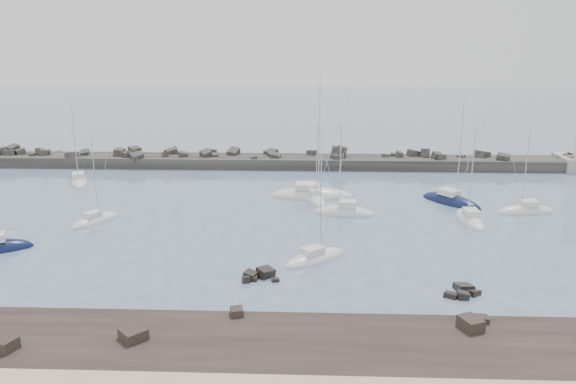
{
  "coord_description": "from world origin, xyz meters",
  "views": [
    {
      "loc": [
        0.81,
        -57.34,
        22.08
      ],
      "look_at": [
        -1.87,
        12.0,
        2.68
      ],
      "focal_mm": 35.0,
      "sensor_mm": 36.0,
      "label": 1
    }
  ],
  "objects_px": {
    "sailboat_2": "(95,221)",
    "sailboat_7": "(451,202)",
    "sailboat_4": "(344,213)",
    "sailboat_0": "(79,182)",
    "sailboat_5": "(315,200)",
    "sailboat_8": "(525,212)",
    "sailboat_3": "(312,196)",
    "sailboat_6": "(315,259)",
    "sailboat_9": "(470,220)"
  },
  "relations": [
    {
      "from": "sailboat_5",
      "to": "sailboat_8",
      "type": "bearing_deg",
      "value": -9.43
    },
    {
      "from": "sailboat_0",
      "to": "sailboat_3",
      "type": "height_order",
      "value": "sailboat_3"
    },
    {
      "from": "sailboat_5",
      "to": "sailboat_6",
      "type": "xyz_separation_m",
      "value": [
        -0.16,
        -21.42,
        -0.01
      ]
    },
    {
      "from": "sailboat_0",
      "to": "sailboat_4",
      "type": "xyz_separation_m",
      "value": [
        40.32,
        -14.46,
        0.01
      ]
    },
    {
      "from": "sailboat_2",
      "to": "sailboat_9",
      "type": "relative_size",
      "value": 0.87
    },
    {
      "from": "sailboat_6",
      "to": "sailboat_9",
      "type": "height_order",
      "value": "sailboat_9"
    },
    {
      "from": "sailboat_4",
      "to": "sailboat_6",
      "type": "relative_size",
      "value": 1.05
    },
    {
      "from": "sailboat_2",
      "to": "sailboat_8",
      "type": "xyz_separation_m",
      "value": [
        54.18,
        5.89,
        0.01
      ]
    },
    {
      "from": "sailboat_9",
      "to": "sailboat_0",
      "type": "bearing_deg",
      "value": 163.37
    },
    {
      "from": "sailboat_8",
      "to": "sailboat_9",
      "type": "xyz_separation_m",
      "value": [
        -8.16,
        -3.78,
        0.0
      ]
    },
    {
      "from": "sailboat_0",
      "to": "sailboat_8",
      "type": "height_order",
      "value": "sailboat_0"
    },
    {
      "from": "sailboat_4",
      "to": "sailboat_7",
      "type": "distance_m",
      "value": 15.9
    },
    {
      "from": "sailboat_4",
      "to": "sailboat_7",
      "type": "bearing_deg",
      "value": 20.81
    },
    {
      "from": "sailboat_0",
      "to": "sailboat_6",
      "type": "bearing_deg",
      "value": -39.19
    },
    {
      "from": "sailboat_8",
      "to": "sailboat_9",
      "type": "distance_m",
      "value": 8.99
    },
    {
      "from": "sailboat_0",
      "to": "sailboat_3",
      "type": "bearing_deg",
      "value": -10.19
    },
    {
      "from": "sailboat_0",
      "to": "sailboat_3",
      "type": "relative_size",
      "value": 0.72
    },
    {
      "from": "sailboat_5",
      "to": "sailboat_8",
      "type": "height_order",
      "value": "sailboat_8"
    },
    {
      "from": "sailboat_2",
      "to": "sailboat_5",
      "type": "relative_size",
      "value": 0.95
    },
    {
      "from": "sailboat_3",
      "to": "sailboat_6",
      "type": "height_order",
      "value": "sailboat_3"
    },
    {
      "from": "sailboat_2",
      "to": "sailboat_7",
      "type": "bearing_deg",
      "value": 12.25
    },
    {
      "from": "sailboat_2",
      "to": "sailboat_7",
      "type": "distance_m",
      "value": 46.67
    },
    {
      "from": "sailboat_3",
      "to": "sailboat_5",
      "type": "bearing_deg",
      "value": -74.89
    },
    {
      "from": "sailboat_4",
      "to": "sailboat_5",
      "type": "xyz_separation_m",
      "value": [
        -3.68,
        6.14,
        -0.02
      ]
    },
    {
      "from": "sailboat_5",
      "to": "sailboat_2",
      "type": "bearing_deg",
      "value": -158.99
    },
    {
      "from": "sailboat_2",
      "to": "sailboat_7",
      "type": "height_order",
      "value": "sailboat_7"
    },
    {
      "from": "sailboat_2",
      "to": "sailboat_8",
      "type": "bearing_deg",
      "value": 6.2
    },
    {
      "from": "sailboat_0",
      "to": "sailboat_7",
      "type": "xyz_separation_m",
      "value": [
        55.18,
        -8.81,
        0.01
      ]
    },
    {
      "from": "sailboat_3",
      "to": "sailboat_7",
      "type": "height_order",
      "value": "sailboat_3"
    },
    {
      "from": "sailboat_7",
      "to": "sailboat_4",
      "type": "bearing_deg",
      "value": -159.19
    },
    {
      "from": "sailboat_5",
      "to": "sailboat_7",
      "type": "xyz_separation_m",
      "value": [
        18.55,
        -0.49,
        0.01
      ]
    },
    {
      "from": "sailboat_3",
      "to": "sailboat_6",
      "type": "relative_size",
      "value": 1.53
    },
    {
      "from": "sailboat_4",
      "to": "sailboat_8",
      "type": "relative_size",
      "value": 1.04
    },
    {
      "from": "sailboat_0",
      "to": "sailboat_6",
      "type": "xyz_separation_m",
      "value": [
        36.47,
        -29.73,
        -0.02
      ]
    },
    {
      "from": "sailboat_4",
      "to": "sailboat_0",
      "type": "bearing_deg",
      "value": 160.28
    },
    {
      "from": "sailboat_3",
      "to": "sailboat_7",
      "type": "relative_size",
      "value": 1.25
    },
    {
      "from": "sailboat_3",
      "to": "sailboat_9",
      "type": "height_order",
      "value": "sailboat_3"
    },
    {
      "from": "sailboat_7",
      "to": "sailboat_0",
      "type": "bearing_deg",
      "value": 170.93
    },
    {
      "from": "sailboat_0",
      "to": "sailboat_7",
      "type": "distance_m",
      "value": 55.88
    },
    {
      "from": "sailboat_3",
      "to": "sailboat_5",
      "type": "xyz_separation_m",
      "value": [
        0.49,
        -1.82,
        -0.01
      ]
    },
    {
      "from": "sailboat_0",
      "to": "sailboat_8",
      "type": "bearing_deg",
      "value": -11.37
    },
    {
      "from": "sailboat_3",
      "to": "sailboat_5",
      "type": "height_order",
      "value": "sailboat_3"
    },
    {
      "from": "sailboat_5",
      "to": "sailboat_7",
      "type": "height_order",
      "value": "sailboat_7"
    },
    {
      "from": "sailboat_3",
      "to": "sailboat_9",
      "type": "distance_m",
      "value": 21.92
    },
    {
      "from": "sailboat_3",
      "to": "sailboat_8",
      "type": "distance_m",
      "value": 28.33
    },
    {
      "from": "sailboat_4",
      "to": "sailboat_6",
      "type": "height_order",
      "value": "sailboat_4"
    },
    {
      "from": "sailboat_7",
      "to": "sailboat_6",
      "type": "bearing_deg",
      "value": -131.79
    },
    {
      "from": "sailboat_3",
      "to": "sailboat_7",
      "type": "distance_m",
      "value": 19.18
    },
    {
      "from": "sailboat_8",
      "to": "sailboat_7",
      "type": "bearing_deg",
      "value": 154.9
    },
    {
      "from": "sailboat_5",
      "to": "sailboat_6",
      "type": "distance_m",
      "value": 21.42
    }
  ]
}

